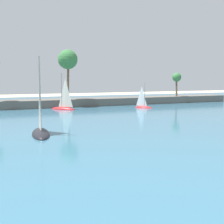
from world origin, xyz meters
name	(u,v)px	position (x,y,z in m)	size (l,w,h in m)	color
sea	(7,115)	(0.00, 59.46, 0.03)	(220.00, 101.48, 0.06)	#386B84
sailboat_near_shore	(143,105)	(28.69, 60.35, 0.59)	(3.49, 3.97, 5.93)	red
sailboat_mid_bay	(41,127)	(2.26, 37.42, 0.93)	(2.77, 6.82, 9.62)	black
sailboat_toward_headland	(63,106)	(11.55, 63.75, 0.80)	(4.93, 5.38, 8.16)	red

